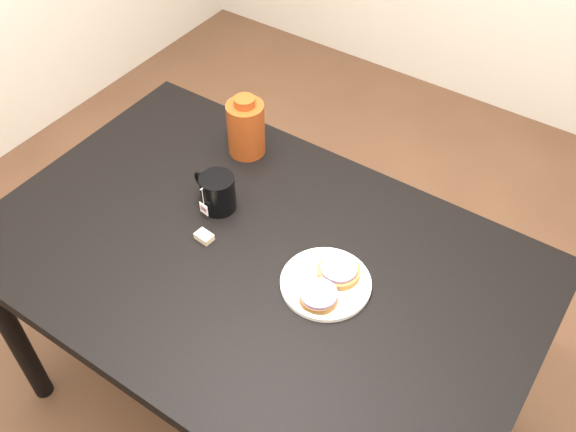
{
  "coord_description": "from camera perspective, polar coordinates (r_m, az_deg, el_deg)",
  "views": [
    {
      "loc": [
        0.65,
        -0.82,
        1.98
      ],
      "look_at": [
        0.02,
        0.11,
        0.81
      ],
      "focal_mm": 40.0,
      "sensor_mm": 36.0,
      "label": 1
    }
  ],
  "objects": [
    {
      "name": "bagel_package",
      "position": [
        1.86,
        -3.76,
        7.86
      ],
      "size": [
        0.12,
        0.12,
        0.19
      ],
      "rotation": [
        0.0,
        0.0,
        -0.13
      ],
      "color": "#5D210C",
      "rests_on": "table"
    },
    {
      "name": "ground_plane",
      "position": [
        2.24,
        -2.13,
        -16.02
      ],
      "size": [
        4.0,
        4.0,
        0.0
      ],
      "primitive_type": "plane",
      "color": "brown"
    },
    {
      "name": "teabag_pouch",
      "position": [
        1.66,
        -7.46,
        -1.83
      ],
      "size": [
        0.05,
        0.04,
        0.02
      ],
      "primitive_type": "cube",
      "rotation": [
        0.0,
        0.0,
        -0.1
      ],
      "color": "#C6B793",
      "rests_on": "table"
    },
    {
      "name": "bagel_front",
      "position": [
        1.51,
        2.74,
        -7.12
      ],
      "size": [
        0.12,
        0.12,
        0.03
      ],
      "color": "brown",
      "rests_on": "plate"
    },
    {
      "name": "plate",
      "position": [
        1.56,
        3.37,
        -5.94
      ],
      "size": [
        0.22,
        0.22,
        0.02
      ],
      "color": "white",
      "rests_on": "table"
    },
    {
      "name": "bagel_back",
      "position": [
        1.56,
        4.54,
        -4.86
      ],
      "size": [
        0.14,
        0.14,
        0.03
      ],
      "color": "brown",
      "rests_on": "plate"
    },
    {
      "name": "table",
      "position": [
        1.68,
        -2.74,
        -5.39
      ],
      "size": [
        1.4,
        0.9,
        0.75
      ],
      "color": "black",
      "rests_on": "ground_plane"
    },
    {
      "name": "mug",
      "position": [
        1.71,
        -6.31,
        2.12
      ],
      "size": [
        0.14,
        0.11,
        0.1
      ],
      "rotation": [
        0.0,
        0.0,
        -0.16
      ],
      "color": "black",
      "rests_on": "table"
    }
  ]
}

